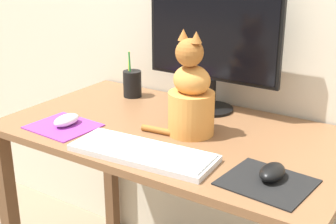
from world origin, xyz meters
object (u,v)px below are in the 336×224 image
Objects in this scene: keyboard at (143,152)px; computer_mouse_right at (272,172)px; monitor at (212,41)px; pen_cup at (132,83)px; computer_mouse_left at (67,120)px; cat at (191,97)px.

computer_mouse_right reaches higher than keyboard.
monitor is 0.52m from keyboard.
pen_cup reaches higher than computer_mouse_right.
pen_cup reaches higher than computer_mouse_left.
cat is at bearing -28.22° from pen_cup.
pen_cup is at bearing 125.99° from keyboard.
monitor is 5.15× the size of computer_mouse_right.
keyboard is 0.25m from cat.
pen_cup is (-0.01, 0.38, 0.03)m from computer_mouse_left.
computer_mouse_left is at bearing -88.20° from pen_cup.
keyboard is 0.38m from computer_mouse_right.
cat is at bearing -77.45° from monitor.
computer_mouse_right is at bearing -10.56° from cat.
keyboard is 4.30× the size of computer_mouse_left.
monitor is 0.28m from cat.
cat is (0.03, 0.22, 0.11)m from keyboard.
computer_mouse_left is at bearing -178.81° from computer_mouse_right.
keyboard is 1.31× the size of cat.
computer_mouse_right is (0.37, 0.06, 0.01)m from keyboard.
computer_mouse_left is 0.57× the size of pen_cup.
cat is 0.46m from pen_cup.
cat reaches higher than computer_mouse_right.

